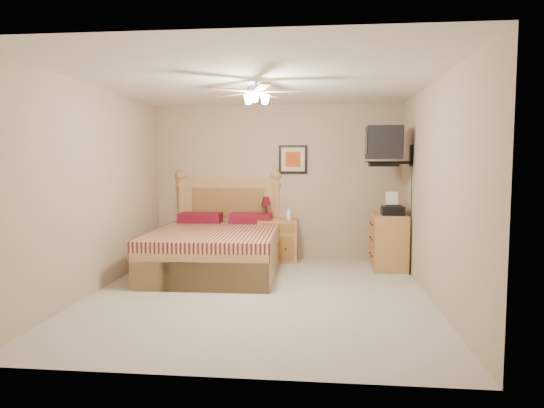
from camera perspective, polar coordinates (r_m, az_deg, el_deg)
The scene contains 17 objects.
floor at distance 5.89m, azimuth -1.55°, elevation -10.58°, with size 4.50×4.50×0.00m, color #AAA69A.
ceiling at distance 5.75m, azimuth -1.62°, elevation 14.17°, with size 4.00×4.50×0.04m, color white.
wall_back at distance 7.92m, azimuth 0.54°, elevation 2.59°, with size 4.00×0.04×2.50m, color tan.
wall_front at distance 3.48m, azimuth -6.41°, elevation -0.54°, with size 4.00×0.04×2.50m, color tan.
wall_left at distance 6.27m, azimuth -20.03°, elevation 1.65°, with size 0.04×4.50×2.50m, color tan.
wall_right at distance 5.78m, azimuth 18.49°, elevation 1.43°, with size 0.04×4.50×2.50m, color tan.
bed at distance 6.97m, azimuth -6.64°, elevation -2.08°, with size 1.72×2.25×1.46m, color #B58050, non-canonical shape.
nightstand at distance 7.77m, azimuth 0.72°, elevation -4.27°, with size 0.61×0.46×0.66m, color #BF7338.
table_lamp at distance 7.79m, azimuth -0.69°, elevation -0.46°, with size 0.19×0.19×0.35m, color #540710, non-canonical shape.
lotion_bottle at distance 7.68m, azimuth 2.00°, elevation -1.07°, with size 0.08×0.08×0.22m, color white.
framed_picture at distance 7.87m, azimuth 2.49°, elevation 5.26°, with size 0.46×0.04×0.46m, color black.
dresser at distance 7.36m, azimuth 13.59°, elevation -4.33°, with size 0.48×0.69×0.82m, color #A06D3A.
fax_machine at distance 7.20m, azimuth 14.01°, elevation 0.05°, with size 0.31×0.33×0.33m, color black, non-canonical shape.
magazine_lower at distance 7.54m, azimuth 12.83°, elevation -0.87°, with size 0.20×0.26×0.02m, color beige.
magazine_upper at distance 7.56m, azimuth 12.84°, elevation -0.68°, with size 0.21×0.29×0.02m, color tan.
wall_tv at distance 7.05m, azimuth 14.24°, elevation 6.69°, with size 0.56×0.46×0.58m, color black, non-canonical shape.
ceiling_fan at distance 5.53m, azimuth -1.89°, elevation 13.06°, with size 1.14×1.14×0.28m, color white, non-canonical shape.
Camera 1 is at (0.74, -5.63, 1.58)m, focal length 32.00 mm.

